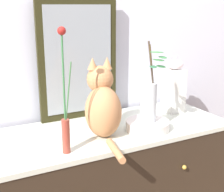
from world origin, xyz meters
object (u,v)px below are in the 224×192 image
at_px(mirror_leaning, 79,60).
at_px(jar_lidded_porcelain, 174,86).
at_px(vase_slim_green, 65,114).
at_px(vase_glass_clear, 149,100).
at_px(cat_sitting, 103,105).
at_px(bowl_porcelain, 147,125).

distance_m(mirror_leaning, jar_lidded_porcelain, 0.61).
bearing_deg(vase_slim_green, mirror_leaning, 60.86).
bearing_deg(vase_glass_clear, jar_lidded_porcelain, 32.07).
bearing_deg(vase_slim_green, cat_sitting, 24.65).
bearing_deg(jar_lidded_porcelain, vase_slim_green, -161.98).
xyz_separation_m(mirror_leaning, cat_sitting, (-0.00, -0.32, -0.18)).
height_order(vase_slim_green, vase_glass_clear, vase_slim_green).
bearing_deg(cat_sitting, bowl_porcelain, -10.57).
bearing_deg(mirror_leaning, vase_glass_clear, -56.46).
relative_size(bowl_porcelain, vase_glass_clear, 0.54).
bearing_deg(vase_slim_green, vase_glass_clear, 7.09).
bearing_deg(jar_lidded_porcelain, vase_glass_clear, -147.93).
bearing_deg(bowl_porcelain, mirror_leaning, 123.70).
bearing_deg(jar_lidded_porcelain, cat_sitting, -164.92).
height_order(mirror_leaning, jar_lidded_porcelain, mirror_leaning).
distance_m(cat_sitting, vase_slim_green, 0.26).
distance_m(mirror_leaning, vase_glass_clear, 0.47).
bearing_deg(bowl_porcelain, vase_glass_clear, -78.55).
bearing_deg(vase_slim_green, bowl_porcelain, 7.46).
bearing_deg(cat_sitting, vase_slim_green, -155.35).
distance_m(vase_slim_green, bowl_porcelain, 0.51).
height_order(bowl_porcelain, jar_lidded_porcelain, jar_lidded_porcelain).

